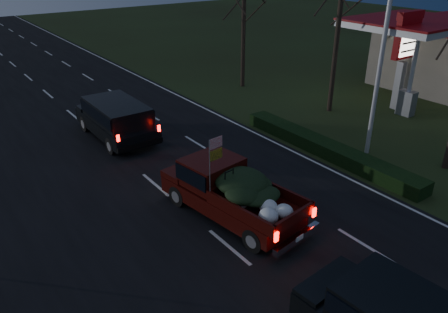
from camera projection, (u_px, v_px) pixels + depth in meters
ground at (229, 247)px, 13.98m from camera, size 120.00×120.00×0.00m
road_asphalt at (229, 247)px, 13.97m from camera, size 14.00×120.00×0.02m
hedge_row at (326, 148)px, 20.16m from camera, size 1.00×10.00×0.60m
light_pole at (385, 33)px, 18.09m from camera, size 0.50×0.90×9.16m
gas_price_pylon at (406, 44)px, 24.45m from camera, size 2.00×0.41×5.57m
gas_canopy at (412, 28)px, 25.99m from camera, size 7.10×6.10×4.88m
bare_tree_far at (244, 7)px, 28.02m from camera, size 3.60×3.60×7.00m
pickup_truck at (231, 189)px, 15.23m from camera, size 2.82×5.69×2.86m
lead_suv at (116, 116)px, 21.48m from camera, size 2.25×5.38×1.55m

